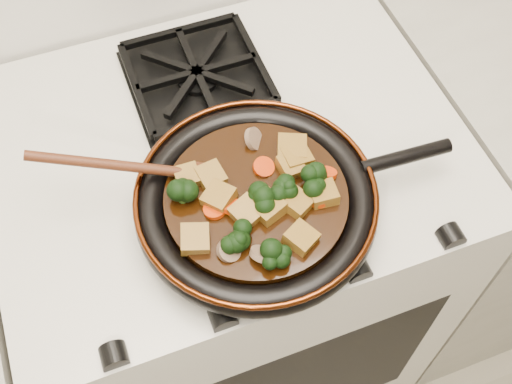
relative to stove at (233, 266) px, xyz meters
name	(u,v)px	position (x,y,z in m)	size (l,w,h in m)	color
stove	(233,266)	(0.00, 0.00, 0.00)	(0.76, 0.60, 0.90)	beige
burner_grate_front	(256,208)	(0.00, -0.14, 0.46)	(0.23, 0.23, 0.03)	black
burner_grate_back	(197,76)	(0.00, 0.14, 0.46)	(0.23, 0.23, 0.03)	black
skillet	(257,201)	(0.00, -0.15, 0.49)	(0.48, 0.35, 0.05)	black
braising_sauce	(256,200)	(0.00, -0.15, 0.50)	(0.26, 0.26, 0.02)	black
tofu_cube_0	(297,203)	(0.05, -0.18, 0.52)	(0.04, 0.04, 0.02)	brown
tofu_cube_1	(291,166)	(0.06, -0.12, 0.52)	(0.04, 0.03, 0.02)	brown
tofu_cube_2	(268,207)	(0.01, -0.17, 0.52)	(0.04, 0.04, 0.02)	brown
tofu_cube_3	(323,194)	(0.09, -0.18, 0.52)	(0.04, 0.04, 0.02)	brown
tofu_cube_4	(292,149)	(0.07, -0.09, 0.52)	(0.04, 0.04, 0.02)	brown
tofu_cube_5	(195,239)	(-0.10, -0.19, 0.52)	(0.04, 0.04, 0.02)	brown
tofu_cube_6	(247,213)	(-0.03, -0.17, 0.52)	(0.04, 0.04, 0.02)	brown
tofu_cube_7	(301,238)	(0.03, -0.23, 0.52)	(0.04, 0.04, 0.02)	brown
tofu_cube_8	(187,177)	(-0.08, -0.09, 0.52)	(0.03, 0.03, 0.02)	brown
tofu_cube_9	(211,176)	(-0.05, -0.10, 0.52)	(0.04, 0.04, 0.02)	brown
tofu_cube_10	(296,157)	(0.07, -0.11, 0.52)	(0.04, 0.04, 0.02)	brown
tofu_cube_11	(219,197)	(-0.05, -0.13, 0.52)	(0.04, 0.04, 0.02)	brown
broccoli_floret_0	(236,240)	(-0.05, -0.21, 0.52)	(0.06, 0.06, 0.05)	black
broccoli_floret_1	(288,194)	(0.04, -0.17, 0.52)	(0.06, 0.06, 0.06)	black
broccoli_floret_2	(315,183)	(0.08, -0.16, 0.52)	(0.06, 0.06, 0.06)	black
broccoli_floret_3	(276,260)	(-0.01, -0.25, 0.52)	(0.06, 0.06, 0.05)	black
broccoli_floret_4	(183,196)	(-0.10, -0.12, 0.52)	(0.06, 0.06, 0.05)	black
broccoli_floret_5	(266,200)	(0.01, -0.17, 0.52)	(0.06, 0.06, 0.06)	black
carrot_coin_0	(327,173)	(0.11, -0.15, 0.51)	(0.03, 0.03, 0.01)	#C32F05
carrot_coin_1	(319,199)	(0.08, -0.19, 0.51)	(0.03, 0.03, 0.01)	#C32F05
carrot_coin_2	(264,167)	(0.02, -0.11, 0.51)	(0.03, 0.03, 0.01)	#C32F05
carrot_coin_3	(231,206)	(-0.04, -0.15, 0.51)	(0.03, 0.03, 0.01)	#C32F05
carrot_coin_4	(215,209)	(-0.06, -0.15, 0.51)	(0.03, 0.03, 0.01)	#C32F05
mushroom_slice_0	(229,250)	(-0.07, -0.22, 0.52)	(0.03, 0.03, 0.01)	brown
mushroom_slice_1	(254,139)	(0.03, -0.06, 0.52)	(0.04, 0.04, 0.01)	brown
mushroom_slice_2	(263,254)	(-0.03, -0.24, 0.52)	(0.04, 0.04, 0.01)	brown
wooden_spoon	(148,169)	(-0.13, -0.06, 0.53)	(0.15, 0.07, 0.23)	#49200F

